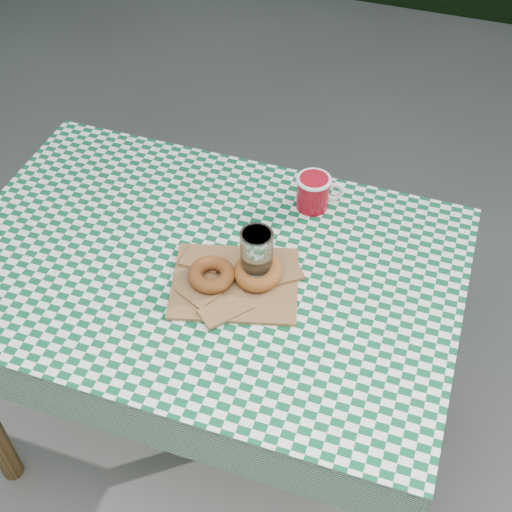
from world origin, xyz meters
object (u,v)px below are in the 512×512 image
Objects in this scene: coffee_mug at (313,192)px; drinking_glass at (257,256)px; paper_bag at (235,282)px; table at (211,359)px.

drinking_glass is (-0.05, -0.27, 0.02)m from coffee_mug.
coffee_mug reaches higher than paper_bag.
coffee_mug is (0.18, 0.27, 0.43)m from table.
table is at bearing 158.47° from paper_bag.
table is 0.47m from drinking_glass.
coffee_mug is at bearing 78.62° from drinking_glass.
paper_bag is at bearing -21.83° from table.
drinking_glass is at bearing 1.40° from table.
table is 8.67× the size of drinking_glass.
paper_bag is 0.33m from coffee_mug.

